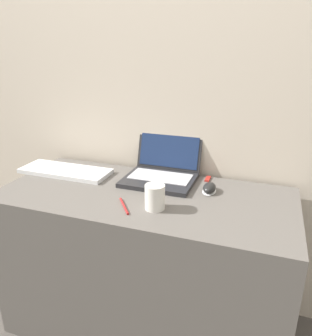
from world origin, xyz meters
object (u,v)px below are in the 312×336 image
Objects in this scene: laptop at (163,168)px; usb_stick at (208,179)px; drink_cup at (155,197)px; external_keyboard at (66,171)px; computer_mouse at (209,188)px; pen at (124,206)px.

usb_stick is (0.21, 0.05, -0.05)m from laptop.
laptop is at bearing -165.79° from usb_stick.
drink_cup is 1.64× the size of usb_stick.
usb_stick is at bearing 69.43° from drink_cup.
drink_cup is at bearing -21.20° from external_keyboard.
computer_mouse is at bearing -76.41° from usb_stick.
computer_mouse reaches higher than pen.
drink_cup is (0.07, -0.31, 0.00)m from laptop.
pen is at bearing -166.68° from drink_cup.
pen is (-0.12, -0.03, -0.05)m from drink_cup.
usb_stick is (0.68, 0.15, -0.01)m from external_keyboard.
pen is at bearing -123.10° from usb_stick.
pen is (-0.29, -0.25, -0.01)m from computer_mouse.
drink_cup is at bearing 13.32° from pen.
computer_mouse is 0.14m from usb_stick.
usb_stick is at bearing 14.21° from laptop.
external_keyboard is (-0.71, -0.01, -0.01)m from computer_mouse.
external_keyboard is at bearing -167.73° from usb_stick.
laptop is 0.25m from computer_mouse.
pen is at bearing -138.58° from computer_mouse.
drink_cup reaches higher than computer_mouse.
computer_mouse is (0.17, 0.22, -0.03)m from drink_cup.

